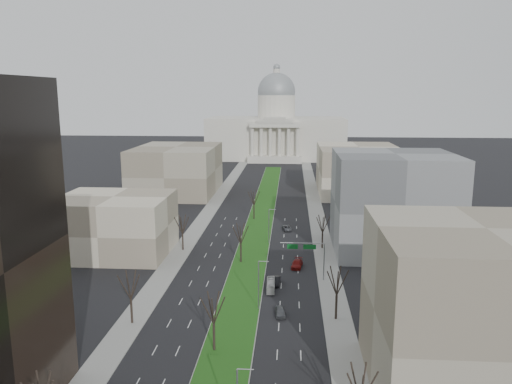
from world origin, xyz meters
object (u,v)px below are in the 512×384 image
at_px(car_black, 276,281).
at_px(car_grey_far, 287,228).
at_px(box_van, 271,285).
at_px(car_grey_near, 280,312).
at_px(car_red, 297,264).

bearing_deg(car_black, car_grey_far, 90.69).
xyz_separation_m(car_black, box_van, (-0.91, -2.79, 0.16)).
xyz_separation_m(car_grey_near, car_grey_far, (0.60, 55.32, -0.05)).
distance_m(car_grey_near, car_grey_far, 55.32).
distance_m(car_grey_near, car_red, 25.04).
bearing_deg(box_van, car_grey_near, -80.90).
xyz_separation_m(car_black, car_grey_far, (1.82, 41.00, -0.09)).
xyz_separation_m(car_grey_near, box_van, (-2.13, 11.53, 0.20)).
relative_size(car_grey_near, car_red, 0.77).
distance_m(car_grey_near, car_black, 14.37).
height_order(car_black, car_red, car_red).
bearing_deg(car_red, car_grey_far, 102.83).
relative_size(car_red, box_van, 0.83).
distance_m(car_black, car_red, 11.39).
xyz_separation_m(car_red, box_van, (-5.30, -13.30, 0.13)).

